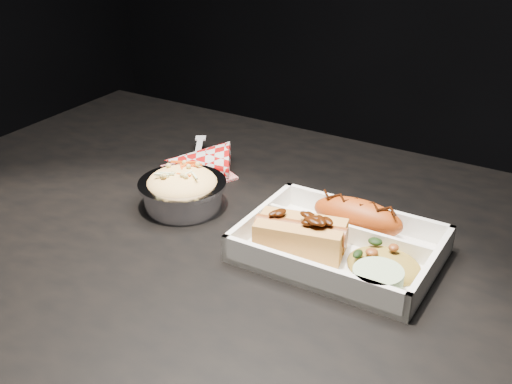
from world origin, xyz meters
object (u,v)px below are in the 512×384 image
dining_table (253,291)px  napkin_fork (197,161)px  food_tray (340,248)px  fried_pastry (358,216)px  foil_coleslaw_cup (182,188)px  hotdog (301,233)px

dining_table → napkin_fork: size_ratio=7.30×
food_tray → dining_table: bearing=-170.9°
dining_table → fried_pastry: bearing=31.6°
food_tray → foil_coleslaw_cup: foil_coleslaw_cup is taller
dining_table → food_tray: (0.12, 0.02, 0.10)m
fried_pastry → napkin_fork: 0.32m
food_tray → foil_coleslaw_cup: size_ratio=1.92×
fried_pastry → napkin_fork: bearing=168.4°
dining_table → hotdog: (0.08, -0.01, 0.12)m
dining_table → napkin_fork: (-0.19, 0.14, 0.11)m
dining_table → fried_pastry: (0.12, 0.08, 0.12)m
dining_table → napkin_fork: 0.26m
hotdog → napkin_fork: 0.31m
dining_table → napkin_fork: bearing=144.2°
dining_table → hotdog: hotdog is taller
food_tray → hotdog: (-0.04, -0.03, 0.02)m
hotdog → napkin_fork: bearing=138.9°
hotdog → foil_coleslaw_cup: bearing=159.6°
food_tray → napkin_fork: (-0.32, 0.12, 0.01)m
food_tray → fried_pastry: bearing=90.0°
hotdog → napkin_fork: (-0.27, 0.15, -0.02)m
fried_pastry → hotdog: size_ratio=1.04×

